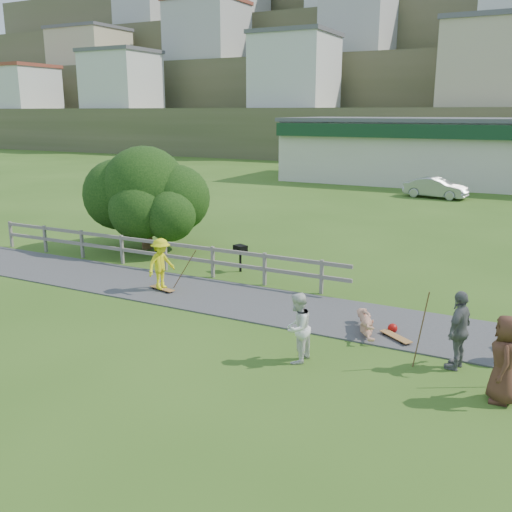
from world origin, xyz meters
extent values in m
plane|color=#325718|center=(0.00, 0.00, 0.00)|extent=(260.00, 260.00, 0.00)
cube|color=#3B3B3E|center=(0.00, 1.50, 0.02)|extent=(34.00, 3.00, 0.04)
cube|color=slate|center=(-12.00, 3.30, 0.55)|extent=(0.10, 0.10, 1.10)
cube|color=slate|center=(-10.00, 3.30, 0.55)|extent=(0.10, 0.10, 1.10)
cube|color=slate|center=(-8.00, 3.30, 0.55)|extent=(0.10, 0.10, 1.10)
cube|color=slate|center=(-6.00, 3.30, 0.55)|extent=(0.10, 0.10, 1.10)
cube|color=slate|center=(-4.00, 3.30, 0.55)|extent=(0.10, 0.10, 1.10)
cube|color=slate|center=(-2.00, 3.30, 0.55)|extent=(0.10, 0.10, 1.10)
cube|color=slate|center=(0.00, 3.30, 0.55)|extent=(0.10, 0.10, 1.10)
cube|color=slate|center=(2.00, 3.30, 0.55)|extent=(0.10, 0.10, 1.10)
cube|color=slate|center=(-4.50, 3.30, 1.00)|extent=(15.00, 0.08, 0.12)
cube|color=slate|center=(-4.50, 3.30, 0.55)|extent=(15.00, 0.08, 0.12)
cube|color=beige|center=(4.00, 35.00, 2.40)|extent=(32.00, 10.00, 4.80)
cube|color=#143820|center=(4.00, 29.80, 4.20)|extent=(32.00, 0.60, 1.00)
cube|color=#535459|center=(4.00, 35.00, 4.95)|extent=(32.50, 10.50, 0.30)
cube|color=#474E2E|center=(0.00, 55.00, 3.00)|extent=(220.00, 14.00, 6.00)
cube|color=beige|center=(0.00, 55.00, 9.50)|extent=(10.00, 9.00, 7.00)
cube|color=#535459|center=(0.00, 55.00, 13.25)|extent=(10.40, 9.40, 0.50)
cube|color=#474E2E|center=(0.00, 68.00, 6.50)|extent=(220.00, 14.00, 13.00)
cube|color=beige|center=(0.00, 68.00, 16.50)|extent=(10.00, 9.00, 7.00)
cube|color=#474E2E|center=(0.00, 81.00, 10.50)|extent=(220.00, 14.00, 21.00)
cube|color=#474E2E|center=(0.00, 94.00, 15.00)|extent=(220.00, 14.00, 30.00)
imported|color=yellow|center=(-2.61, 1.18, 0.82)|extent=(0.77, 1.14, 1.63)
imported|color=tan|center=(4.23, 0.70, 0.30)|extent=(1.67, 1.01, 0.60)
imported|color=white|center=(3.31, -1.68, 0.82)|extent=(0.65, 0.82, 1.64)
imported|color=slate|center=(6.62, -0.36, 0.91)|extent=(0.66, 1.13, 1.81)
imported|color=#4C2B1E|center=(7.65, -1.53, 0.90)|extent=(0.68, 0.94, 1.79)
imported|color=#9B9DA2|center=(1.33, 26.11, 0.67)|extent=(4.23, 1.99, 1.34)
sphere|color=#A40E0A|center=(4.83, 1.05, 0.13)|extent=(0.25, 0.25, 0.25)
cylinder|color=brown|center=(-2.01, 1.58, 0.83)|extent=(0.03, 0.03, 1.67)
cylinder|color=brown|center=(5.87, -0.74, 0.91)|extent=(0.03, 0.03, 1.82)
cylinder|color=brown|center=(7.73, -0.77, 0.91)|extent=(0.03, 0.03, 1.83)
camera|label=1|loc=(8.04, -12.90, 5.59)|focal=40.00mm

